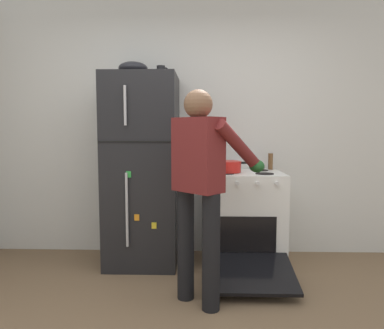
{
  "coord_description": "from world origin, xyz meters",
  "views": [
    {
      "loc": [
        0.1,
        -1.9,
        1.31
      ],
      "look_at": [
        0.0,
        1.32,
        1.0
      ],
      "focal_mm": 33.53,
      "sensor_mm": 36.0,
      "label": 1
    }
  ],
  "objects_px": {
    "person_cook": "(202,177)",
    "coffee_mug": "(161,71)",
    "red_pot": "(227,167)",
    "mixing_bowl": "(133,68)",
    "refrigerator": "(143,170)",
    "pepper_mill": "(270,161)",
    "stove_range": "(243,219)"
  },
  "relations": [
    {
      "from": "refrigerator",
      "to": "pepper_mill",
      "type": "bearing_deg",
      "value": 8.9
    },
    {
      "from": "coffee_mug",
      "to": "mixing_bowl",
      "type": "distance_m",
      "value": 0.27
    },
    {
      "from": "refrigerator",
      "to": "red_pot",
      "type": "relative_size",
      "value": 5.0
    },
    {
      "from": "pepper_mill",
      "to": "mixing_bowl",
      "type": "distance_m",
      "value": 1.64
    },
    {
      "from": "refrigerator",
      "to": "coffee_mug",
      "type": "bearing_deg",
      "value": 15.4
    },
    {
      "from": "coffee_mug",
      "to": "pepper_mill",
      "type": "bearing_deg",
      "value": 7.79
    },
    {
      "from": "refrigerator",
      "to": "person_cook",
      "type": "distance_m",
      "value": 1.02
    },
    {
      "from": "person_cook",
      "to": "mixing_bowl",
      "type": "relative_size",
      "value": 5.76
    },
    {
      "from": "coffee_mug",
      "to": "person_cook",
      "type": "bearing_deg",
      "value": -65.72
    },
    {
      "from": "person_cook",
      "to": "coffee_mug",
      "type": "height_order",
      "value": "coffee_mug"
    },
    {
      "from": "stove_range",
      "to": "red_pot",
      "type": "bearing_deg",
      "value": -168.59
    },
    {
      "from": "pepper_mill",
      "to": "red_pot",
      "type": "bearing_deg",
      "value": -151.48
    },
    {
      "from": "refrigerator",
      "to": "red_pot",
      "type": "bearing_deg",
      "value": -3.47
    },
    {
      "from": "red_pot",
      "to": "mixing_bowl",
      "type": "distance_m",
      "value": 1.3
    },
    {
      "from": "mixing_bowl",
      "to": "coffee_mug",
      "type": "bearing_deg",
      "value": 10.78
    },
    {
      "from": "refrigerator",
      "to": "coffee_mug",
      "type": "relative_size",
      "value": 16.36
    },
    {
      "from": "mixing_bowl",
      "to": "pepper_mill",
      "type": "bearing_deg",
      "value": 8.37
    },
    {
      "from": "person_cook",
      "to": "mixing_bowl",
      "type": "distance_m",
      "value": 1.41
    },
    {
      "from": "red_pot",
      "to": "refrigerator",
      "type": "bearing_deg",
      "value": 176.53
    },
    {
      "from": "refrigerator",
      "to": "mixing_bowl",
      "type": "relative_size",
      "value": 6.6
    },
    {
      "from": "stove_range",
      "to": "person_cook",
      "type": "bearing_deg",
      "value": -116.03
    },
    {
      "from": "stove_range",
      "to": "refrigerator",
      "type": "bearing_deg",
      "value": 178.98
    },
    {
      "from": "coffee_mug",
      "to": "mixing_bowl",
      "type": "height_order",
      "value": "mixing_bowl"
    },
    {
      "from": "red_pot",
      "to": "mixing_bowl",
      "type": "xyz_separation_m",
      "value": [
        -0.9,
        0.05,
        0.93
      ]
    },
    {
      "from": "stove_range",
      "to": "pepper_mill",
      "type": "distance_m",
      "value": 0.66
    },
    {
      "from": "stove_range",
      "to": "coffee_mug",
      "type": "height_order",
      "value": "coffee_mug"
    },
    {
      "from": "refrigerator",
      "to": "red_pot",
      "type": "xyz_separation_m",
      "value": [
        0.82,
        -0.05,
        0.05
      ]
    },
    {
      "from": "person_cook",
      "to": "coffee_mug",
      "type": "xyz_separation_m",
      "value": [
        -0.4,
        0.88,
        0.92
      ]
    },
    {
      "from": "person_cook",
      "to": "pepper_mill",
      "type": "relative_size",
      "value": 9.75
    },
    {
      "from": "stove_range",
      "to": "person_cook",
      "type": "height_order",
      "value": "person_cook"
    },
    {
      "from": "stove_range",
      "to": "pepper_mill",
      "type": "xyz_separation_m",
      "value": [
        0.3,
        0.22,
        0.55
      ]
    },
    {
      "from": "person_cook",
      "to": "red_pot",
      "type": "relative_size",
      "value": 4.36
    }
  ]
}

